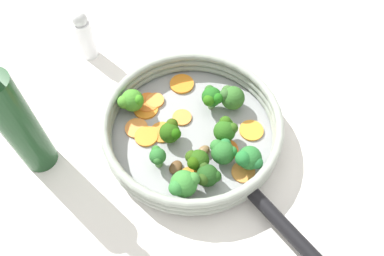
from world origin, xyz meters
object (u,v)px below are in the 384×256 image
carrot_slice_4 (146,136)px  carrot_slice_6 (155,101)px  broccoli_floret_2 (171,132)px  mushroom_piece_1 (176,167)px  broccoli_floret_1 (207,176)px  mushroom_piece_0 (204,151)px  carrot_slice_9 (182,117)px  carrot_slice_10 (148,103)px  salt_shaker (84,35)px  carrot_slice_3 (227,150)px  skillet (192,135)px  broccoli_floret_7 (197,160)px  carrot_slice_8 (190,176)px  carrot_slice_11 (162,132)px  carrot_slice_0 (243,172)px  broccoli_floret_10 (212,97)px  carrot_slice_1 (182,84)px  broccoli_floret_3 (249,158)px  broccoli_floret_8 (131,101)px  carrot_slice_2 (146,109)px  broccoli_floret_0 (158,156)px  broccoli_floret_6 (223,151)px  broccoli_floret_5 (184,184)px  broccoli_floret_9 (231,97)px  carrot_slice_7 (136,128)px  carrot_slice_5 (251,130)px

carrot_slice_4 → carrot_slice_6: carrot_slice_6 is taller
broccoli_floret_2 → mushroom_piece_1: bearing=-55.9°
broccoli_floret_1 → mushroom_piece_0: (-0.03, 0.05, -0.02)m
carrot_slice_9 → broccoli_floret_1: size_ratio=0.84×
carrot_slice_10 → salt_shaker: bearing=158.1°
carrot_slice_3 → skillet: bearing=173.8°
salt_shaker → broccoli_floret_7: bearing=-25.9°
carrot_slice_8 → carrot_slice_11: 0.10m
carrot_slice_0 → carrot_slice_9: size_ratio=1.13×
carrot_slice_9 → mushroom_piece_1: (0.04, -0.10, 0.00)m
skillet → broccoli_floret_10: bearing=82.3°
carrot_slice_1 → broccoli_floret_3: bearing=-33.4°
carrot_slice_4 → salt_shaker: salt_shaker is taller
broccoli_floret_8 → broccoli_floret_3: bearing=-5.6°
carrot_slice_2 → broccoli_floret_0: size_ratio=1.08×
carrot_slice_3 → broccoli_floret_3: bearing=-22.5°
broccoli_floret_0 → broccoli_floret_8: bearing=140.2°
carrot_slice_4 → broccoli_floret_3: bearing=5.5°
carrot_slice_11 → broccoli_floret_3: size_ratio=0.81×
broccoli_floret_1 → broccoli_floret_3: broccoli_floret_3 is taller
broccoli_floret_7 → broccoli_floret_10: size_ratio=0.86×
broccoli_floret_0 → broccoli_floret_6: (0.09, 0.05, -0.00)m
carrot_slice_0 → carrot_slice_10: bearing=164.7°
skillet → broccoli_floret_5: size_ratio=5.59×
broccoli_floret_9 → broccoli_floret_10: same height
broccoli_floret_2 → broccoli_floret_0: bearing=-86.8°
broccoli_floret_9 → salt_shaker: salt_shaker is taller
salt_shaker → broccoli_floret_5: bearing=-32.7°
skillet → broccoli_floret_5: bearing=-71.4°
skillet → broccoli_floret_1: bearing=-50.6°
carrot_slice_11 → broccoli_floret_9: bearing=49.9°
carrot_slice_0 → broccoli_floret_5: size_ratio=0.75×
broccoli_floret_2 → broccoli_floret_8: 0.10m
broccoli_floret_7 → carrot_slice_0: bearing=17.7°
broccoli_floret_7 → carrot_slice_9: bearing=129.6°
carrot_slice_10 → broccoli_floret_5: 0.20m
carrot_slice_0 → broccoli_floret_3: 0.03m
carrot_slice_0 → broccoli_floret_6: broccoli_floret_6 is taller
broccoli_floret_1 → salt_shaker: (-0.35, 0.17, 0.02)m
carrot_slice_7 → carrot_slice_10: 0.06m
carrot_slice_5 → skillet: bearing=-153.3°
carrot_slice_10 → broccoli_floret_0: 0.13m
carrot_slice_0 → carrot_slice_3: size_ratio=0.99×
carrot_slice_1 → carrot_slice_7: bearing=-103.1°
skillet → mushroom_piece_1: mushroom_piece_1 is taller
carrot_slice_2 → salt_shaker: (-0.18, 0.09, 0.04)m
carrot_slice_11 → broccoli_floret_8: broccoli_floret_8 is taller
carrot_slice_4 → broccoli_floret_5: broccoli_floret_5 is taller
carrot_slice_4 → carrot_slice_5: bearing=28.9°
carrot_slice_4 → broccoli_floret_9: bearing=48.9°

